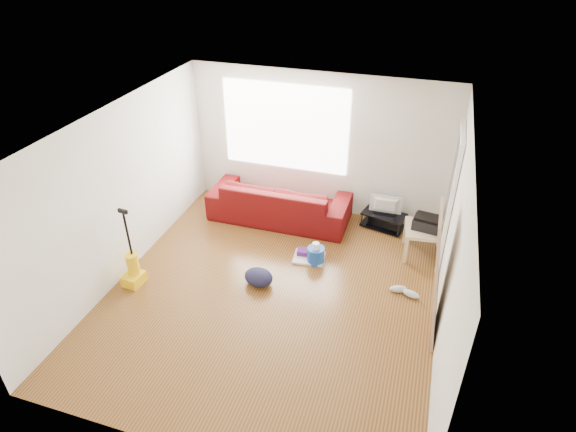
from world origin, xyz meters
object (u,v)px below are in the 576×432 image
(tv_stand, at_px, (384,220))
(cleaning_tray, at_px, (310,256))
(vacuum, at_px, (133,270))
(backpack, at_px, (259,284))
(side_table, at_px, (425,232))
(bucket, at_px, (315,262))
(sofa, at_px, (280,218))

(tv_stand, bearing_deg, cleaning_tray, -113.54)
(cleaning_tray, height_order, vacuum, vacuum)
(cleaning_tray, relative_size, backpack, 1.20)
(side_table, relative_size, bucket, 2.50)
(tv_stand, xyz_separation_m, cleaning_tray, (-0.96, -1.25, -0.09))
(cleaning_tray, height_order, backpack, cleaning_tray)
(bucket, bearing_deg, backpack, -131.41)
(sofa, relative_size, bucket, 9.06)
(cleaning_tray, bearing_deg, sofa, 130.20)
(vacuum, bearing_deg, sofa, 63.06)
(side_table, bearing_deg, vacuum, -153.42)
(side_table, height_order, bucket, side_table)
(side_table, height_order, backpack, side_table)
(tv_stand, distance_m, cleaning_tray, 1.58)
(side_table, bearing_deg, tv_stand, 138.91)
(tv_stand, height_order, vacuum, vacuum)
(sofa, height_order, tv_stand, sofa)
(sofa, xyz_separation_m, side_table, (2.48, -0.34, 0.41))
(backpack, relative_size, vacuum, 0.36)
(sofa, bearing_deg, vacuum, 57.64)
(tv_stand, distance_m, side_table, 0.96)
(backpack, bearing_deg, tv_stand, 65.06)
(side_table, distance_m, bucket, 1.76)
(bucket, distance_m, cleaning_tray, 0.14)
(sofa, xyz_separation_m, tv_stand, (1.79, 0.27, 0.14))
(side_table, xyz_separation_m, vacuum, (-3.95, -1.98, -0.19))
(cleaning_tray, bearing_deg, side_table, 21.29)
(tv_stand, xyz_separation_m, backpack, (-1.52, -2.07, -0.14))
(sofa, distance_m, vacuum, 2.75)
(sofa, distance_m, cleaning_tray, 1.29)
(tv_stand, bearing_deg, bucket, -109.02)
(tv_stand, bearing_deg, vacuum, -127.61)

